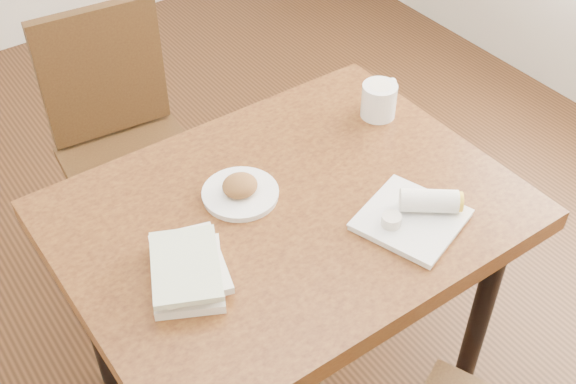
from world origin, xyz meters
TOP-DOWN VIEW (x-y plane):
  - ground at (0.00, 0.00)m, footprint 4.00×5.00m
  - table at (0.00, 0.00)m, footprint 1.13×0.85m
  - chair_far at (-0.12, 0.76)m, footprint 0.46×0.46m
  - plate_scone at (-0.08, 0.10)m, footprint 0.20×0.20m
  - coffee_mug at (0.44, 0.17)m, footprint 0.15×0.10m
  - plate_burrito at (0.23, -0.22)m, footprint 0.29×0.29m
  - book_stack at (-0.32, -0.06)m, footprint 0.24×0.27m

SIDE VIEW (x-z plane):
  - ground at x=0.00m, z-range -0.01..0.00m
  - chair_far at x=-0.12m, z-range 0.07..1.03m
  - table at x=0.00m, z-range 0.29..1.04m
  - plate_scone at x=-0.08m, z-range 0.74..0.80m
  - plate_burrito at x=0.23m, z-range 0.74..0.81m
  - book_stack at x=-0.32m, z-range 0.75..0.81m
  - coffee_mug at x=0.44m, z-range 0.75..0.85m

